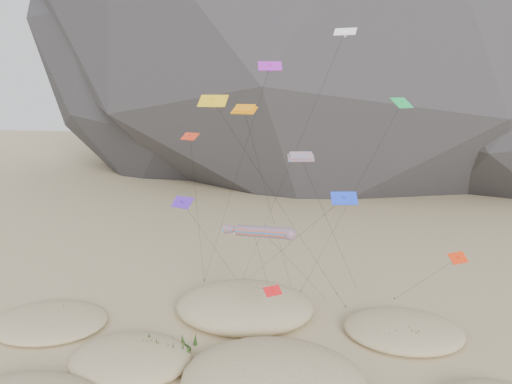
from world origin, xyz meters
TOP-DOWN VIEW (x-y plane):
  - dunes at (-2.29, 4.17)m, footprint 53.73×37.61m
  - dune_grass at (-0.80, 3.54)m, footprint 41.80×28.57m
  - kite_stakes at (1.05, 23.63)m, footprint 23.90×6.40m
  - rainbow_tube_kite at (-0.52, 7.92)m, footprint 9.42×16.09m
  - white_tube_kite at (-2.14, 12.45)m, footprint 5.76×10.49m
  - orange_parafoil at (-3.06, 13.95)m, footprint 5.48×10.49m
  - multi_parafoil at (2.73, 11.63)m, footprint 7.40×15.41m
  - delta_kites at (1.71, 11.98)m, footprint 28.82×20.34m

SIDE VIEW (x-z plane):
  - kite_stakes at x=1.05m, z-range 0.00..0.30m
  - dunes at x=-2.29m, z-range -1.41..2.92m
  - dune_grass at x=-0.80m, z-range 0.05..1.63m
  - white_tube_kite at x=-2.14m, z-range 4.99..16.20m
  - rainbow_tube_kite at x=-0.52m, z-range 5.62..18.53m
  - multi_parafoil at x=2.73m, z-range 8.74..27.59m
  - delta_kites at x=1.71m, z-range 3.69..33.61m
  - orange_parafoil at x=-3.06m, z-range 10.80..33.88m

